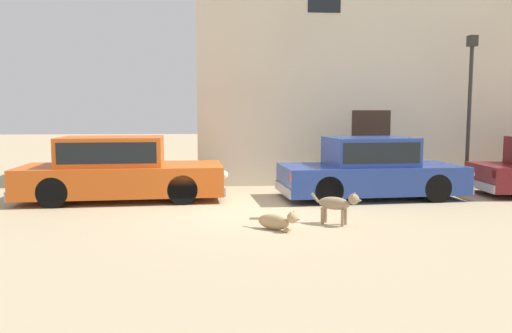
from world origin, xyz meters
name	(u,v)px	position (x,y,z in m)	size (l,w,h in m)	color
ground_plane	(254,211)	(0.00, 0.00, 0.00)	(80.00, 80.00, 0.00)	tan
parked_sedan_nearest	(119,168)	(-3.03, 1.54, 0.74)	(4.81, 2.11, 1.47)	#D15619
parked_sedan_second	(370,168)	(2.87, 1.33, 0.71)	(4.47, 2.03, 1.45)	navy
apartment_block	(406,57)	(5.63, 6.42, 3.91)	(13.82, 5.89, 7.82)	beige
stray_dog_spotted	(338,204)	(1.42, -1.43, 0.39)	(0.85, 0.60, 0.62)	#997F60
stray_dog_tan	(278,221)	(0.28, -1.76, 0.16)	(0.86, 0.65, 0.38)	tan
street_lamp	(470,92)	(5.93, 2.61, 2.57)	(0.22, 0.22, 4.04)	#2D2B28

